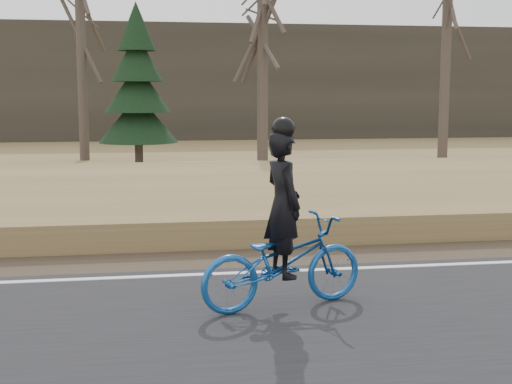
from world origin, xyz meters
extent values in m
plane|color=olive|center=(0.00, 0.00, 0.00)|extent=(120.00, 120.00, 0.00)
cube|color=silver|center=(0.00, 0.20, 0.07)|extent=(120.00, 0.12, 0.01)
cube|color=#473A2B|center=(0.00, 1.20, 0.02)|extent=(120.00, 1.60, 0.04)
cube|color=olive|center=(0.00, 4.20, 0.22)|extent=(120.00, 5.00, 0.44)
cube|color=slate|center=(0.00, 8.00, 0.23)|extent=(120.00, 3.00, 0.45)
cube|color=black|center=(0.00, 8.00, 0.52)|extent=(120.00, 2.40, 0.14)
cube|color=brown|center=(0.00, 7.28, 0.67)|extent=(120.00, 0.07, 0.15)
cube|color=brown|center=(0.00, 8.72, 0.67)|extent=(120.00, 0.07, 0.15)
cube|color=#383328|center=(0.00, 30.00, 3.00)|extent=(120.00, 4.00, 6.00)
imported|color=#164E97|center=(-2.85, -1.35, 0.57)|extent=(2.05, 1.17, 1.02)
imported|color=black|center=(-2.85, -1.35, 1.22)|extent=(0.53, 0.67, 1.61)
sphere|color=black|center=(-2.85, -1.35, 2.04)|extent=(0.26, 0.26, 0.26)
cylinder|color=brown|center=(-6.41, 17.70, 4.27)|extent=(0.36, 0.36, 8.54)
cylinder|color=brown|center=(-0.45, 14.01, 3.91)|extent=(0.36, 0.36, 7.82)
cylinder|color=brown|center=(6.61, 15.88, 4.39)|extent=(0.36, 0.36, 8.77)
cylinder|color=brown|center=(-4.45, 14.94, 0.54)|extent=(0.28, 0.28, 1.08)
cone|color=black|center=(-4.45, 14.94, 1.60)|extent=(2.60, 2.60, 1.58)
cone|color=black|center=(-4.45, 14.94, 2.60)|extent=(2.15, 2.15, 1.58)
cone|color=black|center=(-4.45, 14.94, 3.59)|extent=(1.70, 1.70, 1.58)
cone|color=black|center=(-4.45, 14.94, 4.58)|extent=(1.25, 1.25, 1.58)
camera|label=1|loc=(-4.37, -8.90, 2.42)|focal=50.00mm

